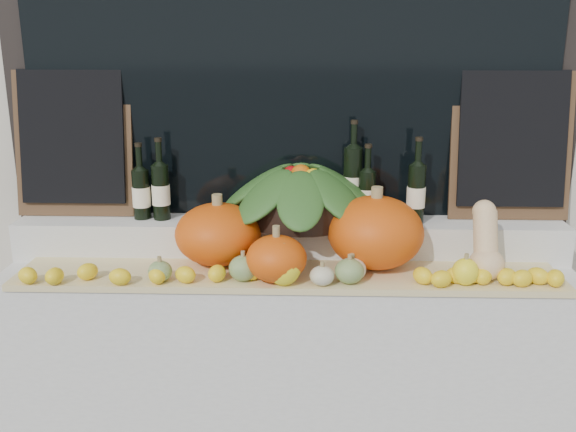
{
  "coord_description": "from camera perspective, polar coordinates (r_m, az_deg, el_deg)",
  "views": [
    {
      "loc": [
        0.07,
        -0.92,
        1.8
      ],
      "look_at": [
        0.0,
        1.45,
        1.12
      ],
      "focal_mm": 40.0,
      "sensor_mm": 36.0,
      "label": 1
    }
  ],
  "objects": [
    {
      "name": "display_sill",
      "position": [
        2.8,
        0.05,
        -13.05
      ],
      "size": [
        2.3,
        0.55,
        0.88
      ],
      "primitive_type": "cube",
      "color": "silver",
      "rests_on": "ground"
    },
    {
      "name": "rear_tier",
      "position": [
        2.73,
        0.14,
        -1.92
      ],
      "size": [
        2.3,
        0.25,
        0.16
      ],
      "primitive_type": "cube",
      "color": "silver",
      "rests_on": "display_sill"
    },
    {
      "name": "straw_bedding",
      "position": [
        2.5,
        -0.04,
        -5.34
      ],
      "size": [
        2.1,
        0.32,
        0.02
      ],
      "primitive_type": "cube",
      "color": "tan",
      "rests_on": "display_sill"
    },
    {
      "name": "pumpkin_left",
      "position": [
        2.57,
        -6.22,
        -1.6
      ],
      "size": [
        0.44,
        0.44,
        0.25
      ],
      "primitive_type": "ellipsoid",
      "rotation": [
        0.0,
        0.0,
        -0.34
      ],
      "color": "#DE510B",
      "rests_on": "straw_bedding"
    },
    {
      "name": "pumpkin_right",
      "position": [
        2.54,
        7.79,
        -1.44
      ],
      "size": [
        0.45,
        0.45,
        0.29
      ],
      "primitive_type": "ellipsoid",
      "rotation": [
        0.0,
        0.0,
        -0.22
      ],
      "color": "#DE510B",
      "rests_on": "straw_bedding"
    },
    {
      "name": "pumpkin_center",
      "position": [
        2.39,
        -1.04,
        -3.8
      ],
      "size": [
        0.29,
        0.29,
        0.17
      ],
      "primitive_type": "ellipsoid",
      "rotation": [
        0.0,
        0.0,
        0.36
      ],
      "color": "#DE510B",
      "rests_on": "straw_bedding"
    },
    {
      "name": "butternut_squash",
      "position": [
        2.53,
        17.17,
        -2.46
      ],
      "size": [
        0.13,
        0.2,
        0.28
      ],
      "color": "#E9BD89",
      "rests_on": "straw_bedding"
    },
    {
      "name": "decorative_gourds",
      "position": [
        2.38,
        2.0,
        -4.76
      ],
      "size": [
        1.22,
        0.17,
        0.17
      ],
      "color": "#265A1B",
      "rests_on": "straw_bedding"
    },
    {
      "name": "lemon_heap",
      "position": [
        2.38,
        -0.12,
        -5.32
      ],
      "size": [
        2.2,
        0.16,
        0.06
      ],
      "primitive_type": null,
      "color": "yellow",
      "rests_on": "straw_bedding"
    },
    {
      "name": "produce_bowl",
      "position": [
        2.66,
        1.16,
        2.09
      ],
      "size": [
        0.71,
        0.71,
        0.25
      ],
      "color": "black",
      "rests_on": "rear_tier"
    },
    {
      "name": "wine_bottle_far_left",
      "position": [
        2.77,
        -12.91,
        2.0
      ],
      "size": [
        0.08,
        0.08,
        0.32
      ],
      "color": "black",
      "rests_on": "rear_tier"
    },
    {
      "name": "wine_bottle_near_left",
      "position": [
        2.74,
        -11.24,
        2.19
      ],
      "size": [
        0.08,
        0.08,
        0.35
      ],
      "color": "black",
      "rests_on": "rear_tier"
    },
    {
      "name": "wine_bottle_tall",
      "position": [
        2.7,
        5.77,
        2.98
      ],
      "size": [
        0.08,
        0.08,
        0.42
      ],
      "color": "black",
      "rests_on": "rear_tier"
    },
    {
      "name": "wine_bottle_near_right",
      "position": [
        2.68,
        7.01,
        1.86
      ],
      "size": [
        0.08,
        0.08,
        0.33
      ],
      "color": "black",
      "rests_on": "rear_tier"
    },
    {
      "name": "wine_bottle_far_right",
      "position": [
        2.67,
        11.32,
        2.0
      ],
      "size": [
        0.08,
        0.08,
        0.36
      ],
      "color": "black",
      "rests_on": "rear_tier"
    },
    {
      "name": "chalkboard_left",
      "position": [
        2.88,
        -18.59,
        6.39
      ],
      "size": [
        0.5,
        0.11,
        0.62
      ],
      "rotation": [
        -0.14,
        0.0,
        0.0
      ],
      "color": "#4C331E",
      "rests_on": "rear_tier"
    },
    {
      "name": "chalkboard_right",
      "position": [
        2.83,
        19.28,
        6.18
      ],
      "size": [
        0.5,
        0.11,
        0.62
      ],
      "rotation": [
        -0.14,
        0.0,
        0.0
      ],
      "color": "#4C331E",
      "rests_on": "rear_tier"
    }
  ]
}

